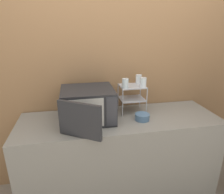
% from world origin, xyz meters
% --- Properties ---
extents(wall_back, '(8.00, 0.06, 2.60)m').
position_xyz_m(wall_back, '(0.00, 0.68, 1.30)').
color(wall_back, '#9E7047').
rests_on(wall_back, ground_plane).
extents(counter, '(1.98, 0.64, 0.90)m').
position_xyz_m(counter, '(0.00, 0.32, 0.45)').
color(counter, gray).
rests_on(counter, ground_plane).
extents(microwave, '(0.51, 0.66, 0.31)m').
position_xyz_m(microwave, '(-0.31, 0.34, 1.05)').
color(microwave, '#262628').
rests_on(microwave, counter).
extents(dish_rack, '(0.26, 0.22, 0.29)m').
position_xyz_m(dish_rack, '(0.16, 0.46, 1.10)').
color(dish_rack, '#B2B2B7').
rests_on(dish_rack, counter).
extents(glass_front_left, '(0.06, 0.06, 0.09)m').
position_xyz_m(glass_front_left, '(0.06, 0.40, 1.23)').
color(glass_front_left, silver).
rests_on(glass_front_left, dish_rack).
extents(glass_back_right, '(0.06, 0.06, 0.09)m').
position_xyz_m(glass_back_right, '(0.24, 0.53, 1.23)').
color(glass_back_right, silver).
rests_on(glass_back_right, dish_rack).
extents(glass_front_right, '(0.06, 0.06, 0.09)m').
position_xyz_m(glass_front_right, '(0.25, 0.40, 1.23)').
color(glass_front_right, silver).
rests_on(glass_front_right, dish_rack).
extents(bowl, '(0.14, 0.14, 0.06)m').
position_xyz_m(bowl, '(0.20, 0.24, 0.93)').
color(bowl, slate).
rests_on(bowl, counter).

